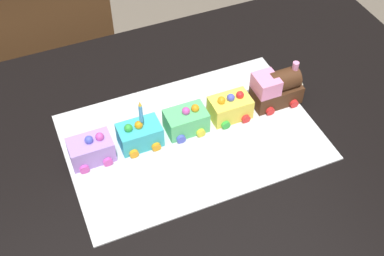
{
  "coord_description": "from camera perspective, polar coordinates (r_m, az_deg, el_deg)",
  "views": [
    {
      "loc": [
        0.33,
        0.72,
        1.65
      ],
      "look_at": [
        0.02,
        -0.03,
        0.77
      ],
      "focal_mm": 46.91,
      "sensor_mm": 36.0,
      "label": 1
    }
  ],
  "objects": [
    {
      "name": "cake_car_gondola_mint_green",
      "position": [
        1.21,
        -0.66,
        0.84
      ],
      "size": [
        0.1,
        0.08,
        0.07
      ],
      "color": "#59CC7A",
      "rests_on": "cake_board"
    },
    {
      "name": "chair",
      "position": [
        1.95,
        -15.29,
        8.3
      ],
      "size": [
        0.42,
        0.42,
        0.86
      ],
      "rotation": [
        0.0,
        0.0,
        0.04
      ],
      "color": "brown",
      "rests_on": "ground"
    },
    {
      "name": "cake_locomotive",
      "position": [
        1.28,
        9.59,
        4.48
      ],
      "size": [
        0.14,
        0.08,
        0.12
      ],
      "color": "#472816",
      "rests_on": "cake_board"
    },
    {
      "name": "dining_table",
      "position": [
        1.29,
        1.33,
        -4.85
      ],
      "size": [
        1.4,
        1.0,
        0.74
      ],
      "color": "black",
      "rests_on": "ground"
    },
    {
      "name": "cake_car_flatbed_lemon",
      "position": [
        1.25,
        4.35,
        2.38
      ],
      "size": [
        0.1,
        0.08,
        0.07
      ],
      "color": "#F4E04C",
      "rests_on": "cake_board"
    },
    {
      "name": "cake_car_hopper_lavender",
      "position": [
        1.17,
        -11.38,
        -2.41
      ],
      "size": [
        0.1,
        0.08,
        0.07
      ],
      "color": "#AD84E0",
      "rests_on": "cake_board"
    },
    {
      "name": "cake_board",
      "position": [
        1.22,
        0.0,
        -1.02
      ],
      "size": [
        0.6,
        0.4,
        0.0
      ],
      "primitive_type": "cube",
      "color": "silver",
      "rests_on": "dining_table"
    },
    {
      "name": "birthday_candle",
      "position": [
        1.14,
        -5.85,
        1.83
      ],
      "size": [
        0.01,
        0.01,
        0.06
      ],
      "color": "#4CA5E5",
      "rests_on": "cake_car_tanker_turquoise"
    },
    {
      "name": "cake_car_tanker_turquoise",
      "position": [
        1.19,
        -5.98,
        -0.77
      ],
      "size": [
        0.1,
        0.08,
        0.07
      ],
      "color": "#38B7C6",
      "rests_on": "cake_board"
    }
  ]
}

